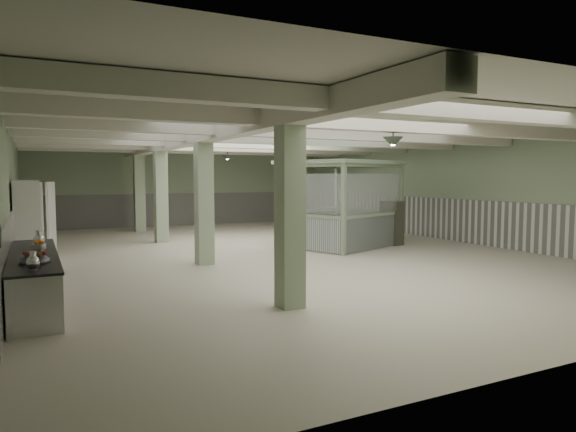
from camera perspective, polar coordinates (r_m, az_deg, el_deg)
name	(u,v)px	position (r m, az deg, el deg)	size (l,w,h in m)	color
floor	(274,253)	(15.59, -1.52, -4.08)	(20.00, 20.00, 0.00)	silver
ceiling	(274,133)	(15.47, -1.55, 9.22)	(14.00, 20.00, 0.02)	beige
wall_back	(185,187)	(24.85, -11.35, 3.18)	(14.00, 0.02, 3.60)	#91A483
wall_left	(10,198)	(13.99, -28.50, 1.81)	(0.02, 20.00, 3.60)	#91A483
wall_right	(450,190)	(19.45, 17.52, 2.73)	(0.02, 20.00, 3.60)	#91A483
wainscot_left	(13,241)	(14.07, -28.24, -2.46)	(0.05, 19.90, 1.50)	silver
wainscot_right	(448,219)	(19.49, 17.40, -0.35)	(0.05, 19.90, 1.50)	silver
wainscot_back	(186,209)	(24.87, -11.30, 0.76)	(13.90, 0.05, 1.50)	silver
girder	(192,138)	(14.58, -10.58, 8.57)	(0.45, 19.90, 0.40)	silver
beam_a	(463,110)	(9.26, 18.89, 11.07)	(13.90, 0.35, 0.32)	silver
beam_b	(374,124)	(11.15, 9.56, 10.08)	(13.90, 0.35, 0.32)	silver
beam_c	(316,133)	(13.24, 3.09, 9.24)	(13.90, 0.35, 0.32)	silver
beam_d	(274,139)	(15.46, -1.54, 8.55)	(13.90, 0.35, 0.32)	silver
beam_e	(243,144)	(17.75, -4.99, 8.01)	(13.90, 0.35, 0.32)	silver
beam_f	(219,147)	(20.09, -7.64, 7.57)	(13.90, 0.35, 0.32)	silver
beam_g	(200,150)	(22.47, -9.72, 7.21)	(13.90, 0.35, 0.32)	silver
column_a	(290,206)	(8.95, 0.22, 1.15)	(0.42, 0.42, 3.60)	#A4BA95
column_b	(204,196)	(13.59, -9.33, 2.23)	(0.42, 0.42, 3.60)	#A4BA95
column_c	(161,191)	(18.43, -13.95, 2.72)	(0.42, 0.42, 3.60)	#A4BA95
column_d	(139,188)	(22.34, -16.20, 2.96)	(0.42, 0.42, 3.60)	#A4BA95
pendant_front	(393,142)	(11.42, 11.59, 8.06)	(0.44, 0.44, 0.22)	#2D3C2F
pendant_mid	(282,152)	(16.10, -0.67, 7.07)	(0.44, 0.44, 0.22)	#2D3C2F
pendant_back	(227,158)	(20.71, -6.76, 6.46)	(0.44, 0.44, 0.22)	#2D3C2F
prep_counter	(34,278)	(10.51, -26.36, -6.18)	(0.80, 4.55, 0.91)	silver
pitcher_near	(39,238)	(11.62, -25.94, -2.21)	(0.21, 0.25, 0.31)	silver
pitcher_far	(33,261)	(8.65, -26.48, -4.48)	(0.19, 0.22, 0.28)	silver
veg_colander	(35,257)	(9.27, -26.33, -4.13)	(0.47, 0.47, 0.21)	#38383C
orange_bowl	(39,247)	(11.13, -25.91, -3.07)	(0.24, 0.24, 0.09)	#B2B2B7
walkin_cooler	(29,222)	(15.03, -26.85, -0.64)	(0.89, 2.41, 2.21)	white
guard_booth	(340,189)	(17.02, 5.78, 2.95)	(4.31, 4.00, 2.81)	gray
filing_cabinet	(392,223)	(17.63, 11.46, -0.76)	(0.48, 0.68, 1.48)	#505345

